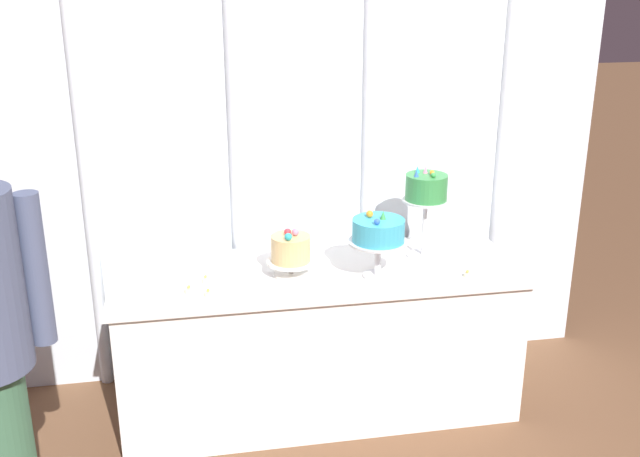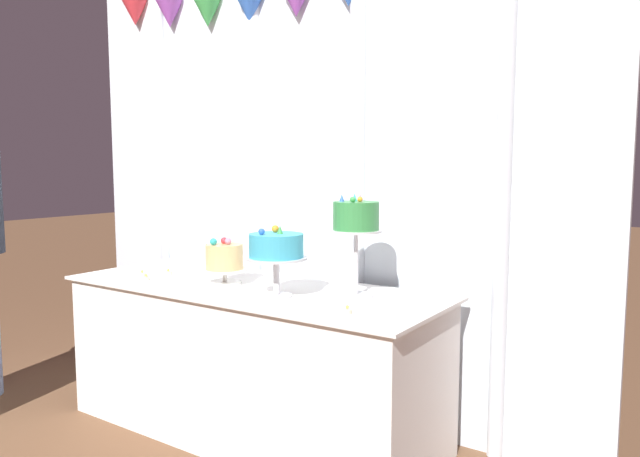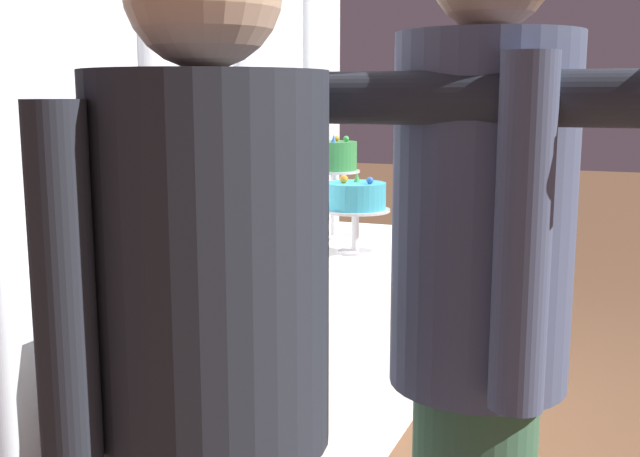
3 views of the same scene
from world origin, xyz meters
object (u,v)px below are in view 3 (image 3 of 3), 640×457
(cake_display_rightmost, at_px, (334,162))
(guest_man_pink_jacket, at_px, (478,345))
(cake_display_center, at_px, (355,200))
(tealight_far_left, at_px, (267,305))
(tealight_far_right, at_px, (402,235))
(cake_table, at_px, (302,358))
(tealight_near_left, at_px, (247,295))
(tealight_near_right, at_px, (292,300))
(cake_display_leftmost, at_px, (295,238))
(guest_girl_blue_dress, at_px, (216,399))

(cake_display_rightmost, bearing_deg, guest_man_pink_jacket, -152.21)
(cake_display_rightmost, bearing_deg, cake_display_center, -145.06)
(tealight_far_left, relative_size, tealight_far_right, 1.15)
(cake_table, bearing_deg, cake_display_rightmost, 8.26)
(tealight_far_left, xyz_separation_m, tealight_near_left, (0.08, 0.11, -0.00))
(tealight_far_right, bearing_deg, tealight_near_right, 179.57)
(cake_display_leftmost, height_order, tealight_far_left, cake_display_leftmost)
(cake_display_center, bearing_deg, cake_display_leftmost, 167.24)
(cake_display_center, relative_size, tealight_near_left, 8.52)
(cake_display_rightmost, distance_m, tealight_near_left, 1.12)
(tealight_near_right, xyz_separation_m, tealight_far_right, (1.19, -0.01, 0.00))
(guest_girl_blue_dress, bearing_deg, cake_display_center, 12.49)
(tealight_far_left, bearing_deg, guest_man_pink_jacket, -132.41)
(cake_display_center, height_order, guest_girl_blue_dress, guest_girl_blue_dress)
(cake_display_leftmost, bearing_deg, guest_man_pink_jacket, -143.43)
(cake_display_rightmost, bearing_deg, tealight_near_right, -165.90)
(cake_table, relative_size, guest_man_pink_jacket, 1.16)
(cake_display_center, height_order, tealight_far_right, cake_display_center)
(tealight_far_right, distance_m, guest_girl_blue_dress, 2.29)
(cake_display_center, xyz_separation_m, tealight_near_left, (-0.78, 0.08, -0.20))
(tealight_far_left, xyz_separation_m, guest_man_pink_jacket, (-0.67, -0.73, 0.17))
(tealight_near_left, bearing_deg, guest_girl_blue_dress, -155.25)
(cake_display_leftmost, bearing_deg, cake_display_rightmost, 9.33)
(tealight_near_right, bearing_deg, tealight_near_left, 91.74)
(tealight_near_left, relative_size, guest_man_pink_jacket, 0.02)
(tealight_near_left, bearing_deg, cake_display_leftmost, 0.99)
(tealight_far_left, height_order, guest_man_pink_jacket, guest_man_pink_jacket)
(cake_display_center, bearing_deg, cake_display_rightmost, 34.94)
(guest_girl_blue_dress, height_order, guest_man_pink_jacket, guest_man_pink_jacket)
(cake_table, distance_m, cake_display_center, 0.65)
(cake_display_leftmost, distance_m, guest_girl_blue_dress, 1.54)
(cake_table, xyz_separation_m, tealight_near_right, (-0.52, -0.19, 0.37))
(cake_display_leftmost, height_order, tealight_near_left, cake_display_leftmost)
(cake_display_leftmost, relative_size, cake_display_rightmost, 0.51)
(tealight_far_left, relative_size, guest_girl_blue_dress, 0.03)
(guest_girl_blue_dress, bearing_deg, cake_display_rightmost, 15.92)
(guest_man_pink_jacket, bearing_deg, tealight_near_right, 42.56)
(tealight_near_right, bearing_deg, cake_display_rightmost, 14.10)
(cake_table, xyz_separation_m, tealight_far_right, (0.67, -0.20, 0.38))
(cake_display_center, distance_m, tealight_near_right, 0.81)
(tealight_far_right, height_order, guest_girl_blue_dress, guest_girl_blue_dress)
(tealight_near_left, height_order, tealight_far_right, tealight_near_left)
(cake_display_center, distance_m, guest_girl_blue_dress, 1.90)
(cake_display_leftmost, height_order, tealight_far_right, cake_display_leftmost)
(cake_display_leftmost, xyz_separation_m, tealight_far_right, (0.80, -0.17, -0.11))
(tealight_near_left, bearing_deg, guest_man_pink_jacket, -131.65)
(cake_display_center, height_order, tealight_near_right, cake_display_center)
(cake_display_center, height_order, tealight_near_left, cake_display_center)
(cake_display_center, distance_m, tealight_far_right, 0.47)
(tealight_far_left, distance_m, tealight_near_left, 0.13)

